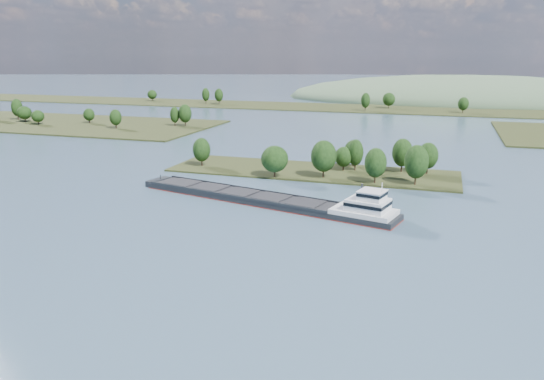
% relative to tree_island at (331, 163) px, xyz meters
% --- Properties ---
extents(ground, '(1800.00, 1800.00, 0.00)m').
position_rel_tree_island_xyz_m(ground, '(-7.11, -58.01, -4.05)').
color(ground, '#3A5165').
rests_on(ground, ground).
extents(tree_island, '(100.00, 33.47, 13.85)m').
position_rel_tree_island_xyz_m(tree_island, '(0.00, 0.00, 0.00)').
color(tree_island, black).
rests_on(tree_island, ground).
extents(back_shoreline, '(900.00, 60.00, 14.86)m').
position_rel_tree_island_xyz_m(back_shoreline, '(0.48, 221.78, -3.42)').
color(back_shoreline, black).
rests_on(back_shoreline, ground).
extents(hill_west, '(320.00, 160.00, 44.00)m').
position_rel_tree_island_xyz_m(hill_west, '(52.89, 321.99, -4.05)').
color(hill_west, '#40573C').
rests_on(hill_west, ground).
extents(cargo_barge, '(79.72, 28.02, 10.79)m').
position_rel_tree_island_xyz_m(cargo_barge, '(-6.15, -41.23, -2.69)').
color(cargo_barge, black).
rests_on(cargo_barge, ground).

